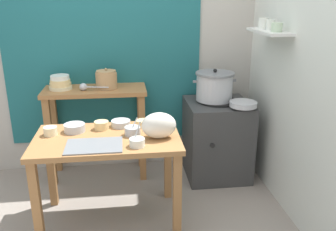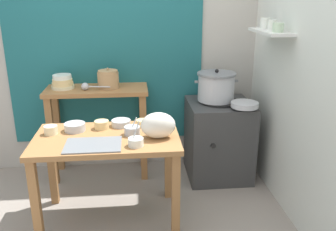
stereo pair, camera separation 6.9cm
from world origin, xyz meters
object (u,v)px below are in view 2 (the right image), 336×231
prep_bowl_3 (75,127)px  prep_bowl_4 (136,142)px  wide_pan (245,105)px  prep_bowl_0 (132,130)px  prep_bowl_7 (51,130)px  plastic_bag (158,125)px  stove_block (218,139)px  prep_bowl_2 (143,123)px  prep_bowl_5 (164,121)px  bowl_stack_enamel (63,82)px  back_shelf_table (98,110)px  ladle (86,86)px  serving_tray (93,145)px  prep_bowl_6 (102,124)px  prep_table (107,150)px  clay_pot (108,79)px  prep_bowl_1 (121,123)px  steamer_pot (216,86)px

prep_bowl_3 → prep_bowl_4: bearing=-36.4°
wide_pan → prep_bowl_0: size_ratio=1.75×
prep_bowl_7 → plastic_bag: bearing=-10.8°
stove_block → prep_bowl_0: prep_bowl_0 is taller
prep_bowl_2 → prep_bowl_3: size_ratio=0.69×
wide_pan → prep_bowl_5: bearing=-163.6°
bowl_stack_enamel → prep_bowl_4: bearing=-56.6°
back_shelf_table → ladle: (-0.09, -0.07, 0.26)m
prep_bowl_3 → prep_bowl_7: (-0.17, -0.06, 0.00)m
serving_tray → prep_bowl_6: (0.04, 0.34, 0.03)m
bowl_stack_enamel → prep_bowl_5: (0.90, -0.59, -0.21)m
wide_pan → prep_bowl_6: (-1.25, -0.26, -0.05)m
prep_table → prep_bowl_2: (0.28, 0.21, 0.14)m
prep_table → clay_pot: size_ratio=5.52×
clay_pot → wide_pan: size_ratio=0.81×
prep_bowl_1 → prep_table: bearing=-116.0°
wide_pan → prep_bowl_1: wide_pan is taller
prep_bowl_1 → bowl_stack_enamel: bearing=133.3°
prep_bowl_6 → wide_pan: bearing=11.8°
back_shelf_table → prep_bowl_0: size_ratio=6.81×
prep_table → plastic_bag: bearing=-9.9°
prep_bowl_1 → prep_bowl_2: size_ratio=1.38×
prep_bowl_1 → prep_bowl_7: bearing=-166.4°
prep_bowl_7 → bowl_stack_enamel: bearing=91.3°
ladle → prep_bowl_6: ladle is taller
prep_table → steamer_pot: 1.24m
serving_tray → back_shelf_table: bearing=92.9°
serving_tray → prep_bowl_4: (0.30, -0.04, 0.03)m
prep_bowl_6 → steamer_pot: bearing=25.7°
prep_bowl_5 → prep_bowl_7: bearing=-171.9°
ladle → prep_bowl_0: size_ratio=1.90×
prep_table → wide_pan: (1.21, 0.44, 0.19)m
prep_bowl_1 → prep_bowl_4: size_ratio=0.87×
prep_table → prep_bowl_5: size_ratio=9.26×
stove_block → prep_bowl_5: bearing=-142.6°
ladle → plastic_bag: 1.00m
wide_pan → steamer_pot: bearing=131.2°
prep_table → prep_bowl_0: prep_bowl_0 is taller
prep_bowl_3 → prep_bowl_5: (0.71, 0.07, -0.00)m
prep_bowl_3 → prep_bowl_7: 0.18m
prep_table → prep_bowl_6: prep_bowl_6 is taller
serving_tray → prep_bowl_7: 0.43m
prep_bowl_0 → prep_bowl_5: prep_bowl_0 is taller
bowl_stack_enamel → stove_block: bearing=-5.7°
prep_table → prep_bowl_7: bearing=168.3°
bowl_stack_enamel → clay_pot: bearing=-2.4°
stove_block → clay_pot: (-1.05, 0.13, 0.60)m
serving_tray → prep_table: bearing=63.8°
plastic_bag → prep_bowl_5: bearing=76.1°
prep_bowl_4 → prep_bowl_5: prep_bowl_4 is taller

